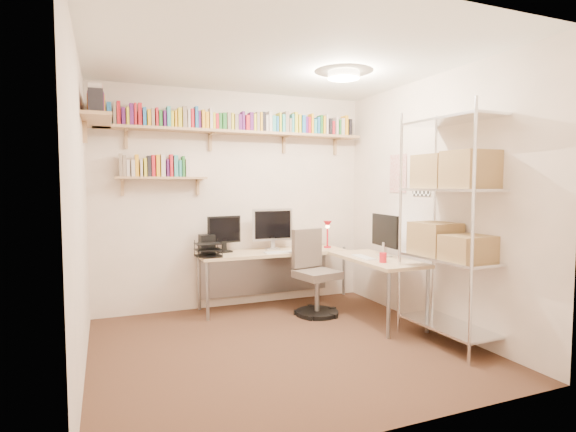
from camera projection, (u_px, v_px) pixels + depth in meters
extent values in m
plane|color=#3F271B|center=(283.00, 346.00, 3.97)|extent=(3.20, 3.20, 0.00)
cube|color=#F4DDC7|center=(236.00, 200.00, 5.27)|extent=(3.20, 0.04, 2.50)
cube|color=#F4DDC7|center=(80.00, 209.00, 3.28)|extent=(0.04, 3.00, 2.50)
cube|color=#F4DDC7|center=(431.00, 202.00, 4.49)|extent=(0.04, 3.00, 2.50)
cube|color=#F4DDC7|center=(382.00, 216.00, 2.50)|extent=(3.20, 0.04, 2.50)
cube|color=white|center=(283.00, 58.00, 3.79)|extent=(3.20, 3.00, 0.04)
cube|color=white|center=(398.00, 174.00, 4.97)|extent=(0.01, 0.30, 0.42)
cube|color=white|center=(421.00, 178.00, 4.60)|extent=(0.01, 0.28, 0.38)
cylinder|color=#FFEAC6|center=(344.00, 75.00, 4.25)|extent=(0.30, 0.30, 0.06)
cube|color=tan|center=(238.00, 132.00, 5.10)|extent=(3.05, 0.25, 0.03)
cube|color=tan|center=(97.00, 120.00, 4.15)|extent=(0.25, 1.00, 0.03)
cube|color=tan|center=(162.00, 178.00, 4.83)|extent=(0.95, 0.20, 0.02)
cube|color=tan|center=(126.00, 135.00, 4.71)|extent=(0.03, 0.20, 0.20)
cube|color=tan|center=(211.00, 138.00, 5.05)|extent=(0.03, 0.20, 0.20)
cube|color=tan|center=(285.00, 141.00, 5.39)|extent=(0.03, 0.20, 0.20)
cube|color=tan|center=(337.00, 143.00, 5.65)|extent=(0.03, 0.20, 0.20)
cube|color=beige|center=(99.00, 113.00, 4.54)|extent=(0.04, 0.14, 0.23)
cube|color=black|center=(104.00, 113.00, 4.55)|extent=(0.03, 0.13, 0.23)
cube|color=#236CB5|center=(109.00, 114.00, 4.57)|extent=(0.04, 0.14, 0.22)
cube|color=gray|center=(114.00, 114.00, 4.59)|extent=(0.03, 0.13, 0.23)
cube|color=red|center=(119.00, 114.00, 4.61)|extent=(0.03, 0.12, 0.24)
cube|color=#541A61|center=(123.00, 117.00, 4.62)|extent=(0.03, 0.14, 0.18)
cube|color=gold|center=(128.00, 117.00, 4.64)|extent=(0.03, 0.13, 0.19)
cube|color=#541A61|center=(131.00, 115.00, 4.65)|extent=(0.04, 0.11, 0.23)
cube|color=red|center=(135.00, 115.00, 4.67)|extent=(0.02, 0.11, 0.23)
cube|color=red|center=(140.00, 115.00, 4.68)|extent=(0.04, 0.12, 0.24)
cube|color=#236CB5|center=(144.00, 117.00, 4.70)|extent=(0.03, 0.15, 0.19)
cube|color=#F1AB1C|center=(149.00, 118.00, 4.72)|extent=(0.03, 0.12, 0.18)
cube|color=gray|center=(153.00, 118.00, 4.73)|extent=(0.03, 0.13, 0.19)
cube|color=red|center=(157.00, 118.00, 4.75)|extent=(0.02, 0.13, 0.20)
cube|color=#26722D|center=(160.00, 119.00, 4.76)|extent=(0.03, 0.12, 0.18)
cube|color=#541A61|center=(164.00, 119.00, 4.78)|extent=(0.03, 0.14, 0.17)
cube|color=teal|center=(168.00, 118.00, 4.79)|extent=(0.04, 0.15, 0.22)
cube|color=gold|center=(172.00, 120.00, 4.81)|extent=(0.03, 0.14, 0.17)
cube|color=#F1AB1C|center=(175.00, 120.00, 4.82)|extent=(0.02, 0.15, 0.18)
cube|color=gold|center=(179.00, 118.00, 4.84)|extent=(0.04, 0.13, 0.21)
cube|color=gray|center=(184.00, 118.00, 4.86)|extent=(0.04, 0.12, 0.23)
cube|color=beige|center=(188.00, 119.00, 4.88)|extent=(0.02, 0.13, 0.20)
cube|color=red|center=(192.00, 119.00, 4.89)|extent=(0.03, 0.13, 0.21)
cube|color=#236CB5|center=(196.00, 118.00, 4.91)|extent=(0.03, 0.15, 0.24)
cube|color=#541A61|center=(199.00, 120.00, 4.92)|extent=(0.03, 0.11, 0.19)
cube|color=#F1AB1C|center=(203.00, 120.00, 4.93)|extent=(0.03, 0.15, 0.21)
cube|color=#F1AB1C|center=(207.00, 121.00, 4.95)|extent=(0.03, 0.11, 0.19)
cube|color=beige|center=(210.00, 119.00, 4.97)|extent=(0.03, 0.12, 0.23)
cube|color=gold|center=(213.00, 121.00, 4.98)|extent=(0.02, 0.11, 0.19)
cube|color=red|center=(216.00, 122.00, 4.99)|extent=(0.03, 0.12, 0.18)
cube|color=#26722D|center=(220.00, 122.00, 5.01)|extent=(0.03, 0.12, 0.18)
cube|color=#26722D|center=(224.00, 122.00, 5.03)|extent=(0.04, 0.11, 0.19)
cube|color=gray|center=(228.00, 122.00, 5.04)|extent=(0.04, 0.12, 0.20)
cube|color=gold|center=(231.00, 122.00, 5.06)|extent=(0.03, 0.13, 0.19)
cube|color=gray|center=(235.00, 123.00, 5.08)|extent=(0.04, 0.13, 0.18)
cube|color=#541A61|center=(239.00, 123.00, 5.09)|extent=(0.04, 0.12, 0.18)
cube|color=#541A61|center=(242.00, 122.00, 5.11)|extent=(0.03, 0.12, 0.22)
cube|color=red|center=(246.00, 124.00, 5.13)|extent=(0.04, 0.13, 0.18)
cube|color=#541A61|center=(250.00, 122.00, 5.14)|extent=(0.04, 0.14, 0.21)
cube|color=gold|center=(253.00, 123.00, 5.16)|extent=(0.03, 0.14, 0.20)
cube|color=gray|center=(257.00, 122.00, 5.17)|extent=(0.04, 0.12, 0.22)
cube|color=#F1AB1C|center=(260.00, 122.00, 5.19)|extent=(0.02, 0.15, 0.22)
cube|color=black|center=(263.00, 122.00, 5.20)|extent=(0.04, 0.11, 0.23)
cube|color=beige|center=(266.00, 124.00, 5.22)|extent=(0.03, 0.11, 0.19)
cube|color=beige|center=(269.00, 122.00, 5.23)|extent=(0.04, 0.13, 0.24)
cube|color=teal|center=(273.00, 125.00, 5.25)|extent=(0.04, 0.13, 0.19)
cube|color=#236CB5|center=(276.00, 125.00, 5.26)|extent=(0.02, 0.13, 0.18)
cube|color=gold|center=(279.00, 123.00, 5.27)|extent=(0.02, 0.15, 0.23)
cube|color=teal|center=(282.00, 124.00, 5.29)|extent=(0.03, 0.14, 0.21)
cube|color=gray|center=(286.00, 123.00, 5.31)|extent=(0.04, 0.13, 0.25)
cube|color=gray|center=(289.00, 126.00, 5.33)|extent=(0.03, 0.12, 0.17)
cube|color=teal|center=(291.00, 124.00, 5.34)|extent=(0.03, 0.13, 0.22)
cube|color=gold|center=(295.00, 123.00, 5.35)|extent=(0.04, 0.13, 0.25)
cube|color=gold|center=(298.00, 124.00, 5.37)|extent=(0.03, 0.13, 0.22)
cube|color=#236CB5|center=(302.00, 125.00, 5.39)|extent=(0.04, 0.15, 0.22)
cube|color=#541A61|center=(305.00, 126.00, 5.40)|extent=(0.03, 0.13, 0.20)
cube|color=red|center=(308.00, 126.00, 5.42)|extent=(0.03, 0.11, 0.20)
cube|color=#F1AB1C|center=(311.00, 124.00, 5.43)|extent=(0.03, 0.12, 0.24)
cube|color=teal|center=(314.00, 127.00, 5.45)|extent=(0.04, 0.12, 0.18)
cube|color=#236CB5|center=(317.00, 126.00, 5.46)|extent=(0.03, 0.13, 0.21)
cube|color=#26722D|center=(320.00, 125.00, 5.48)|extent=(0.03, 0.11, 0.23)
cube|color=#F1AB1C|center=(322.00, 126.00, 5.49)|extent=(0.02, 0.14, 0.22)
cube|color=beige|center=(325.00, 125.00, 5.51)|extent=(0.03, 0.13, 0.25)
cube|color=black|center=(329.00, 127.00, 5.53)|extent=(0.04, 0.12, 0.20)
cube|color=red|center=(332.00, 128.00, 5.54)|extent=(0.03, 0.11, 0.17)
cube|color=beige|center=(335.00, 127.00, 5.56)|extent=(0.03, 0.14, 0.22)
cube|color=#26722D|center=(338.00, 128.00, 5.57)|extent=(0.02, 0.15, 0.19)
cube|color=beige|center=(341.00, 127.00, 5.59)|extent=(0.04, 0.12, 0.21)
cube|color=#F1AB1C|center=(344.00, 126.00, 5.61)|extent=(0.04, 0.13, 0.25)
cube|color=black|center=(348.00, 128.00, 5.63)|extent=(0.04, 0.14, 0.20)
cube|color=black|center=(96.00, 100.00, 3.74)|extent=(0.12, 0.03, 0.19)
cube|color=beige|center=(96.00, 98.00, 3.77)|extent=(0.11, 0.03, 0.24)
cube|color=red|center=(96.00, 99.00, 3.81)|extent=(0.12, 0.04, 0.24)
cube|color=#541A61|center=(96.00, 103.00, 3.86)|extent=(0.13, 0.04, 0.19)
cube|color=#F1AB1C|center=(96.00, 105.00, 3.91)|extent=(0.15, 0.03, 0.18)
cube|color=teal|center=(96.00, 106.00, 3.94)|extent=(0.13, 0.03, 0.17)
cube|color=#541A61|center=(96.00, 104.00, 3.98)|extent=(0.14, 0.03, 0.20)
cube|color=#541A61|center=(96.00, 105.00, 4.01)|extent=(0.11, 0.03, 0.21)
cube|color=gray|center=(96.00, 104.00, 4.04)|extent=(0.12, 0.03, 0.24)
cube|color=red|center=(96.00, 107.00, 4.08)|extent=(0.14, 0.04, 0.20)
cube|color=black|center=(96.00, 108.00, 4.13)|extent=(0.14, 0.04, 0.19)
cube|color=#F1AB1C|center=(96.00, 107.00, 4.18)|extent=(0.14, 0.04, 0.22)
cube|color=gray|center=(97.00, 111.00, 4.22)|extent=(0.12, 0.02, 0.17)
cube|color=red|center=(97.00, 108.00, 4.25)|extent=(0.14, 0.04, 0.23)
cube|color=gray|center=(97.00, 109.00, 4.29)|extent=(0.12, 0.04, 0.24)
cube|color=gold|center=(97.00, 111.00, 4.34)|extent=(0.13, 0.04, 0.21)
cube|color=#541A61|center=(97.00, 111.00, 4.38)|extent=(0.14, 0.04, 0.21)
cube|color=beige|center=(97.00, 113.00, 4.42)|extent=(0.15, 0.03, 0.19)
cube|color=#26722D|center=(97.00, 113.00, 4.46)|extent=(0.15, 0.04, 0.22)
cube|color=red|center=(97.00, 112.00, 4.50)|extent=(0.11, 0.03, 0.24)
cube|color=gray|center=(121.00, 165.00, 4.67)|extent=(0.03, 0.12, 0.24)
cube|color=gray|center=(124.00, 166.00, 4.68)|extent=(0.03, 0.12, 0.22)
cube|color=beige|center=(128.00, 168.00, 4.70)|extent=(0.03, 0.12, 0.17)
cube|color=beige|center=(133.00, 168.00, 4.72)|extent=(0.04, 0.13, 0.17)
cube|color=#F1AB1C|center=(137.00, 166.00, 4.73)|extent=(0.03, 0.12, 0.23)
cube|color=beige|center=(141.00, 168.00, 4.75)|extent=(0.02, 0.14, 0.18)
cube|color=gold|center=(145.00, 168.00, 4.76)|extent=(0.03, 0.14, 0.19)
cube|color=black|center=(149.00, 166.00, 4.78)|extent=(0.04, 0.13, 0.22)
cube|color=red|center=(153.00, 166.00, 4.79)|extent=(0.03, 0.11, 0.23)
cube|color=#F1AB1C|center=(158.00, 166.00, 4.81)|extent=(0.04, 0.13, 0.23)
cube|color=beige|center=(163.00, 166.00, 4.83)|extent=(0.04, 0.12, 0.24)
cube|color=#541A61|center=(168.00, 168.00, 4.85)|extent=(0.03, 0.12, 0.19)
cube|color=red|center=(171.00, 166.00, 4.86)|extent=(0.03, 0.14, 0.24)
cube|color=teal|center=(175.00, 166.00, 4.88)|extent=(0.04, 0.13, 0.23)
cube|color=teal|center=(180.00, 169.00, 4.90)|extent=(0.03, 0.12, 0.18)
cube|color=#26722D|center=(183.00, 167.00, 4.91)|extent=(0.03, 0.15, 0.22)
cube|color=beige|center=(187.00, 168.00, 4.93)|extent=(0.04, 0.15, 0.19)
cube|color=#CFB386|center=(272.00, 253.00, 5.18)|extent=(1.70, 0.54, 0.04)
cube|color=#CFB386|center=(377.00, 259.00, 4.70)|extent=(0.54, 1.16, 0.04)
cylinder|color=gray|center=(208.00, 291.00, 4.69)|extent=(0.04, 0.04, 0.63)
cylinder|color=gray|center=(199.00, 283.00, 5.11)|extent=(0.04, 0.04, 0.63)
cylinder|color=gray|center=(344.00, 271.00, 5.82)|extent=(0.04, 0.04, 0.63)
cylinder|color=gray|center=(388.00, 305.00, 4.15)|extent=(0.04, 0.04, 0.63)
cylinder|color=gray|center=(427.00, 301.00, 4.32)|extent=(0.04, 0.04, 0.63)
cube|color=gray|center=(266.00, 273.00, 5.42)|extent=(1.61, 0.02, 0.49)
cube|color=silver|center=(273.00, 225.00, 5.28)|extent=(0.49, 0.03, 0.38)
cube|color=black|center=(273.00, 225.00, 5.26)|extent=(0.44, 0.00, 0.32)
cube|color=black|center=(224.00, 230.00, 5.06)|extent=(0.39, 0.03, 0.30)
cube|color=black|center=(385.00, 231.00, 4.77)|extent=(0.03, 0.52, 0.34)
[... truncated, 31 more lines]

